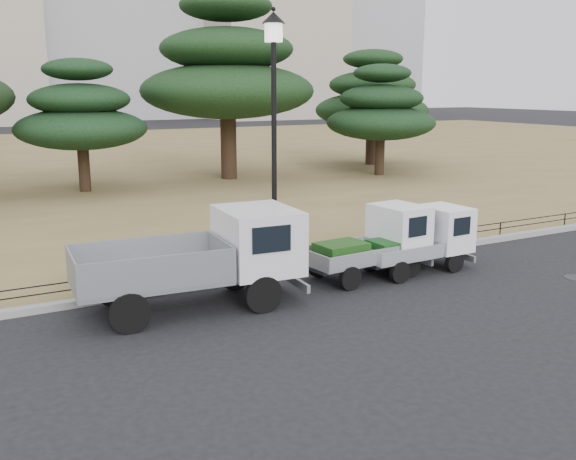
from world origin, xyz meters
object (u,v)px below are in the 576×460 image
truck_large (203,256)px  truck_kei_front (375,242)px  street_lamp (274,99)px  truck_kei_rear (422,240)px

truck_large → truck_kei_front: 4.69m
truck_large → street_lamp: (2.59, 1.65, 3.24)m
truck_large → street_lamp: size_ratio=0.78×
truck_large → truck_kei_front: bearing=6.3°
truck_large → truck_kei_rear: size_ratio=1.56×
truck_kei_front → truck_large: bearing=177.8°
street_lamp → truck_kei_rear: bearing=-26.0°
truck_kei_rear → truck_kei_front: bearing=169.4°
truck_large → truck_kei_rear: 6.03m
truck_kei_front → truck_kei_rear: 1.36m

